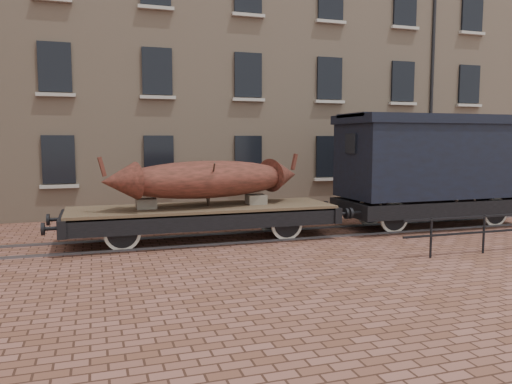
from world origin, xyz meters
name	(u,v)px	position (x,y,z in m)	size (l,w,h in m)	color
ground	(265,237)	(0.00, 0.00, 0.00)	(90.00, 90.00, 0.00)	brown
warehouse_cream	(257,56)	(3.00, 9.99, 7.00)	(40.00, 10.19, 14.00)	tan
rail_track	(265,236)	(0.00, 0.00, 0.03)	(30.00, 1.52, 0.06)	#59595E
flatcar_wagon	(203,213)	(-1.88, 0.00, 0.80)	(8.46, 2.29, 1.28)	#4E4330
iron_boat	(208,179)	(-1.74, 0.00, 1.77)	(6.06, 2.63, 1.48)	brown
goods_van	(434,157)	(5.94, 0.00, 2.33)	(7.18, 2.62, 3.71)	black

